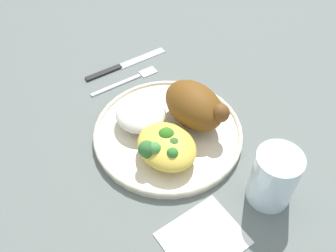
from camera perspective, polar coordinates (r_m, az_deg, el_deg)
ground_plane at (r=0.67m, az=0.00°, el=-1.54°), size 2.00×2.00×0.00m
plate at (r=0.66m, az=0.00°, el=-1.04°), size 0.26×0.26×0.02m
roasted_chicken at (r=0.65m, az=4.11°, el=3.14°), size 0.13×0.08×0.07m
rice_pile at (r=0.66m, az=-4.15°, el=1.85°), size 0.09×0.09×0.04m
mac_cheese_with_broccoli at (r=0.60m, az=-0.37°, el=-3.06°), size 0.11×0.09×0.05m
fork at (r=0.77m, az=-5.90°, el=7.08°), size 0.03×0.14×0.01m
knife at (r=0.81m, az=-7.48°, el=8.94°), size 0.03×0.19×0.01m
water_glass at (r=0.58m, az=15.72°, el=-7.53°), size 0.07×0.07×0.10m
napkin at (r=0.56m, az=5.35°, el=-16.56°), size 0.10×0.12×0.00m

